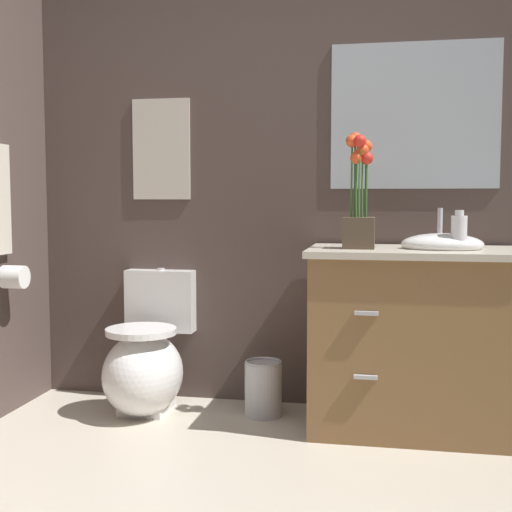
# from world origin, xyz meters

# --- Properties ---
(wall_back) EXTENTS (4.33, 0.05, 2.50)m
(wall_back) POSITION_xyz_m (0.20, 1.82, 1.25)
(wall_back) COLOR #4C3D38
(wall_back) RESTS_ON ground_plane
(toilet) EXTENTS (0.38, 0.59, 0.69)m
(toilet) POSITION_xyz_m (-0.74, 1.52, 0.24)
(toilet) COLOR white
(toilet) RESTS_ON ground_plane
(vanity_cabinet) EXTENTS (0.94, 0.56, 1.01)m
(vanity_cabinet) POSITION_xyz_m (0.54, 1.50, 0.43)
(vanity_cabinet) COLOR brown
(vanity_cabinet) RESTS_ON ground_plane
(flower_vase) EXTENTS (0.14, 0.14, 0.52)m
(flower_vase) POSITION_xyz_m (0.29, 1.46, 1.03)
(flower_vase) COLOR #4C3D2D
(flower_vase) RESTS_ON vanity_cabinet
(soap_bottle) EXTENTS (0.07, 0.07, 0.17)m
(soap_bottle) POSITION_xyz_m (0.72, 1.43, 0.91)
(soap_bottle) COLOR white
(soap_bottle) RESTS_ON vanity_cabinet
(trash_bin) EXTENTS (0.18, 0.18, 0.27)m
(trash_bin) POSITION_xyz_m (-0.16, 1.57, 0.14)
(trash_bin) COLOR #B7B7BC
(trash_bin) RESTS_ON ground_plane
(wall_poster) EXTENTS (0.31, 0.01, 0.52)m
(wall_poster) POSITION_xyz_m (-0.74, 1.79, 1.31)
(wall_poster) COLOR beige
(wall_mirror) EXTENTS (0.80, 0.01, 0.70)m
(wall_mirror) POSITION_xyz_m (0.54, 1.79, 1.45)
(wall_mirror) COLOR #B2BCC6
(toilet_paper_roll) EXTENTS (0.11, 0.11, 0.11)m
(toilet_paper_roll) POSITION_xyz_m (-1.32, 1.33, 0.68)
(toilet_paper_roll) COLOR white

